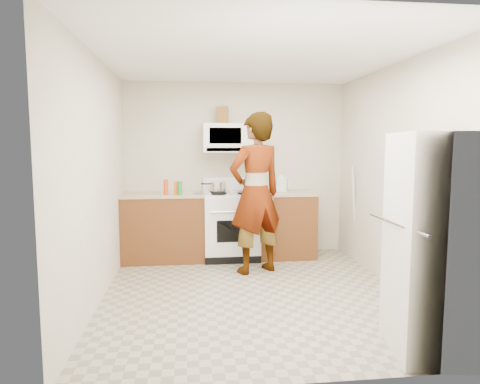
{
  "coord_description": "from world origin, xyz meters",
  "views": [
    {
      "loc": [
        -0.67,
        -4.46,
        1.61
      ],
      "look_at": [
        -0.08,
        0.55,
        1.05
      ],
      "focal_mm": 32.0,
      "sensor_mm": 36.0,
      "label": 1
    }
  ],
  "objects": [
    {
      "name": "pot_lid",
      "position": [
        -0.53,
        1.41,
        0.94
      ],
      "size": [
        0.27,
        0.27,
        0.01
      ],
      "primitive_type": "cylinder",
      "rotation": [
        0.0,
        0.0,
        0.32
      ],
      "color": "silver",
      "rests_on": "counter_left"
    },
    {
      "name": "tray",
      "position": [
        -0.03,
        1.39,
        0.96
      ],
      "size": [
        0.28,
        0.22,
        0.05
      ],
      "primitive_type": "cube",
      "rotation": [
        0.0,
        0.0,
        0.26
      ],
      "color": "white",
      "rests_on": "gas_range"
    },
    {
      "name": "saucepan",
      "position": [
        -0.27,
        1.58,
        1.01
      ],
      "size": [
        0.23,
        0.23,
        0.12
      ],
      "primitive_type": "cylinder",
      "rotation": [
        0.0,
        0.0,
        -0.02
      ],
      "color": "silver",
      "rests_on": "gas_range"
    },
    {
      "name": "broom",
      "position": [
        1.59,
        1.18,
        0.66
      ],
      "size": [
        0.2,
        0.23,
        1.31
      ],
      "primitive_type": "cylinder",
      "rotation": [
        0.14,
        -0.14,
        0.07
      ],
      "color": "silver",
      "rests_on": "floor"
    },
    {
      "name": "counter_left",
      "position": [
        -1.04,
        1.49,
        0.92
      ],
      "size": [
        1.14,
        0.64,
        0.03
      ],
      "primitive_type": "cube",
      "color": "tan",
      "rests_on": "cabinet_left"
    },
    {
      "name": "bottle_spray",
      "position": [
        -0.99,
        1.33,
        1.04
      ],
      "size": [
        0.07,
        0.07,
        0.21
      ],
      "primitive_type": "cylinder",
      "rotation": [
        0.0,
        0.0,
        -0.06
      ],
      "color": "red",
      "rests_on": "counter_left"
    },
    {
      "name": "jug",
      "position": [
        -0.2,
        1.66,
        2.02
      ],
      "size": [
        0.17,
        0.17,
        0.24
      ],
      "primitive_type": "cube",
      "rotation": [
        0.0,
        0.0,
        -0.28
      ],
      "color": "brown",
      "rests_on": "microwave"
    },
    {
      "name": "microwave",
      "position": [
        -0.1,
        1.61,
        1.7
      ],
      "size": [
        0.76,
        0.38,
        0.4
      ],
      "primitive_type": "cube",
      "color": "white",
      "rests_on": "back_wall"
    },
    {
      "name": "person",
      "position": [
        0.14,
        0.77,
        1.0
      ],
      "size": [
        0.86,
        0.74,
        2.0
      ],
      "primitive_type": "imported",
      "rotation": [
        0.0,
        0.0,
        3.56
      ],
      "color": "tan",
      "rests_on": "floor"
    },
    {
      "name": "back_wall",
      "position": [
        0.0,
        1.79,
        1.25
      ],
      "size": [
        3.2,
        0.02,
        2.5
      ],
      "primitive_type": "cube",
      "color": "beige",
      "rests_on": "floor"
    },
    {
      "name": "gas_range",
      "position": [
        -0.1,
        1.48,
        0.49
      ],
      "size": [
        0.76,
        0.65,
        1.13
      ],
      "color": "white",
      "rests_on": "floor"
    },
    {
      "name": "cabinet_right",
      "position": [
        0.68,
        1.49,
        0.45
      ],
      "size": [
        0.8,
        0.62,
        0.9
      ],
      "primitive_type": "cube",
      "color": "#602F16",
      "rests_on": "floor"
    },
    {
      "name": "bottle_green_cap",
      "position": [
        -0.8,
        1.26,
        1.03
      ],
      "size": [
        0.07,
        0.07,
        0.19
      ],
      "primitive_type": "cylinder",
      "rotation": [
        0.0,
        0.0,
        -0.29
      ],
      "color": "#17802A",
      "rests_on": "counter_left"
    },
    {
      "name": "floor",
      "position": [
        0.0,
        0.0,
        0.0
      ],
      "size": [
        3.6,
        3.6,
        0.0
      ],
      "primitive_type": "plane",
      "color": "gray",
      "rests_on": "ground"
    },
    {
      "name": "right_wall",
      "position": [
        1.59,
        0.0,
        1.25
      ],
      "size": [
        0.02,
        3.6,
        2.5
      ],
      "primitive_type": "cube",
      "color": "beige",
      "rests_on": "floor"
    },
    {
      "name": "cabinet_left",
      "position": [
        -1.04,
        1.49,
        0.45
      ],
      "size": [
        1.12,
        0.62,
        0.9
      ],
      "primitive_type": "cube",
      "color": "#602F16",
      "rests_on": "floor"
    },
    {
      "name": "counter_right",
      "position": [
        0.68,
        1.49,
        0.92
      ],
      "size": [
        0.82,
        0.64,
        0.03
      ],
      "primitive_type": "cube",
      "color": "tan",
      "rests_on": "cabinet_right"
    },
    {
      "name": "bottle_hot_sauce",
      "position": [
        -0.86,
        1.34,
        1.03
      ],
      "size": [
        0.07,
        0.07,
        0.18
      ],
      "primitive_type": "cylinder",
      "rotation": [
        0.0,
        0.0,
        -0.22
      ],
      "color": "orange",
      "rests_on": "counter_left"
    },
    {
      "name": "kettle",
      "position": [
        0.65,
        1.59,
        1.04
      ],
      "size": [
        0.2,
        0.2,
        0.2
      ],
      "primitive_type": "cylinder",
      "rotation": [
        0.0,
        0.0,
        -0.21
      ],
      "color": "silver",
      "rests_on": "counter_right"
    },
    {
      "name": "fridge",
      "position": [
        1.23,
        -1.47,
        0.85
      ],
      "size": [
        0.81,
        0.81,
        1.7
      ],
      "primitive_type": "cube",
      "rotation": [
        0.0,
        0.0,
        -0.17
      ],
      "color": "white",
      "rests_on": "floor"
    }
  ]
}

